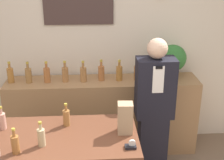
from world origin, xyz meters
TOP-DOWN VIEW (x-y plane):
  - back_wall at (0.00, 2.00)m, footprint 5.20×0.09m
  - back_shelf at (0.09, 1.72)m, footprint 2.36×0.44m
  - shopkeeper at (0.63, 1.19)m, footprint 0.41×0.26m
  - potted_plant at (0.95, 1.74)m, footprint 0.33×0.33m
  - paper_bag at (0.24, 0.51)m, footprint 0.13×0.12m
  - tape_dispenser at (0.26, 0.27)m, footprint 0.09×0.06m
  - counter_bottle_0 at (-0.83, 0.63)m, footprint 0.06×0.06m
  - counter_bottle_1 at (-0.63, 0.26)m, footprint 0.06×0.06m
  - counter_bottle_2 at (-0.45, 0.35)m, footprint 0.06×0.06m
  - counter_bottle_3 at (-0.27, 0.66)m, footprint 0.06×0.06m
  - shelf_bottle_0 at (-1.01, 1.73)m, footprint 0.08×0.08m
  - shelf_bottle_1 at (-0.79, 1.70)m, footprint 0.08×0.08m
  - shelf_bottle_2 at (-0.58, 1.71)m, footprint 0.08×0.08m
  - shelf_bottle_3 at (-0.36, 1.71)m, footprint 0.08×0.08m
  - shelf_bottle_4 at (-0.14, 1.70)m, footprint 0.08×0.08m
  - shelf_bottle_5 at (0.07, 1.73)m, footprint 0.08×0.08m
  - shelf_bottle_6 at (0.29, 1.71)m, footprint 0.08×0.08m
  - shelf_bottle_7 at (0.51, 1.71)m, footprint 0.08×0.08m
  - shelf_bottle_8 at (0.73, 1.71)m, footprint 0.08×0.08m

SIDE VIEW (x-z plane):
  - back_shelf at x=0.09m, z-range 0.00..0.97m
  - shopkeeper at x=0.63m, z-range 0.00..1.62m
  - tape_dispenser at x=0.26m, z-range 0.95..1.03m
  - counter_bottle_0 at x=-0.83m, z-range 0.94..1.16m
  - counter_bottle_1 at x=-0.63m, z-range 0.94..1.16m
  - counter_bottle_2 at x=-0.45m, z-range 0.94..1.16m
  - counter_bottle_3 at x=-0.27m, z-range 0.94..1.16m
  - shelf_bottle_0 at x=-1.01m, z-range 0.93..1.20m
  - shelf_bottle_1 at x=-0.79m, z-range 0.93..1.20m
  - shelf_bottle_2 at x=-0.58m, z-range 0.93..1.20m
  - shelf_bottle_3 at x=-0.36m, z-range 0.93..1.20m
  - shelf_bottle_4 at x=-0.14m, z-range 0.93..1.20m
  - shelf_bottle_5 at x=0.07m, z-range 0.93..1.20m
  - shelf_bottle_6 at x=0.29m, z-range 0.93..1.20m
  - shelf_bottle_7 at x=0.51m, z-range 0.93..1.20m
  - shelf_bottle_8 at x=0.73m, z-range 0.93..1.20m
  - paper_bag at x=0.24m, z-range 0.97..1.24m
  - potted_plant at x=0.95m, z-range 1.00..1.43m
  - back_wall at x=0.00m, z-range 0.01..2.71m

